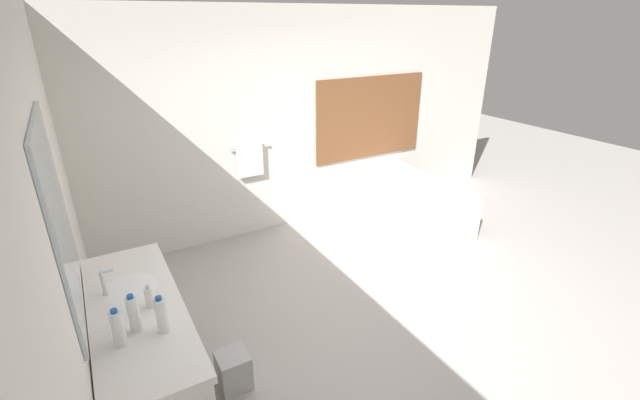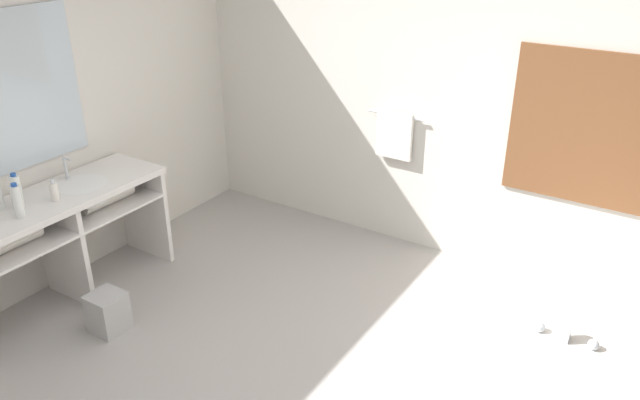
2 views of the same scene
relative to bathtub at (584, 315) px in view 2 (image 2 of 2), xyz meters
name	(u,v)px [view 2 (image 2 of 2)]	position (x,y,z in m)	size (l,w,h in m)	color
ground_plane	(272,395)	(-1.48, -1.39, -0.33)	(16.00, 16.00, 0.00)	#A8A39E
wall_back_with_blinds	(441,96)	(-1.43, 0.84, 1.02)	(7.40, 0.13, 2.70)	silver
wall_left_with_mirror	(7,121)	(-3.71, -1.39, 1.03)	(0.08, 7.40, 2.70)	silver
vanity_counter	(62,221)	(-3.38, -1.34, 0.31)	(0.56, 1.63, 0.86)	white
sink_faucet	(66,169)	(-3.54, -1.12, 0.62)	(0.09, 0.04, 0.18)	silver
bathtub	(584,315)	(0.00, 0.00, 0.00)	(1.09, 1.60, 0.71)	white
water_bottle_1	(18,201)	(-3.28, -1.69, 0.64)	(0.07, 0.07, 0.24)	silver
water_bottle_2	(17,191)	(-3.41, -1.60, 0.65)	(0.07, 0.07, 0.25)	silver
soap_dispenser	(54,191)	(-3.30, -1.40, 0.60)	(0.06, 0.06, 0.16)	white
waste_bin	(108,312)	(-2.83, -1.48, -0.18)	(0.23, 0.23, 0.29)	#B2B2B2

